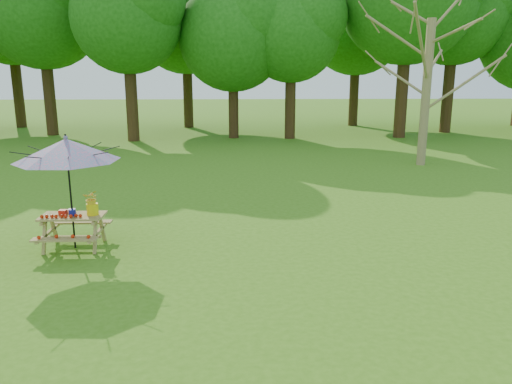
{
  "coord_description": "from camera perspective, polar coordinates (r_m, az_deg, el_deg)",
  "views": [
    {
      "loc": [
        3.05,
        -4.72,
        3.38
      ],
      "look_at": [
        3.4,
        4.72,
        1.1
      ],
      "focal_mm": 35.0,
      "sensor_mm": 36.0,
      "label": 1
    }
  ],
  "objects": [
    {
      "name": "produce_bins",
      "position": [
        10.38,
        -20.59,
        -2.16
      ],
      "size": [
        0.34,
        0.37,
        0.13
      ],
      "color": "red",
      "rests_on": "picnic_table"
    },
    {
      "name": "tomatoes_row",
      "position": [
        10.22,
        -21.36,
        -2.57
      ],
      "size": [
        0.77,
        0.13,
        0.07
      ],
      "primitive_type": null,
      "color": "red",
      "rests_on": "picnic_table"
    },
    {
      "name": "patio_umbrella",
      "position": [
        10.08,
        -20.83,
        4.52
      ],
      "size": [
        2.62,
        2.62,
        2.25
      ],
      "color": "black",
      "rests_on": "ground"
    },
    {
      "name": "flower_bucket",
      "position": [
        10.17,
        -18.24,
        -1.04
      ],
      "size": [
        0.3,
        0.26,
        0.5
      ],
      "color": "yellow",
      "rests_on": "picnic_table"
    },
    {
      "name": "picnic_table",
      "position": [
        10.44,
        -20.09,
        -4.3
      ],
      "size": [
        1.2,
        1.32,
        0.67
      ],
      "color": "olive",
      "rests_on": "ground"
    }
  ]
}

